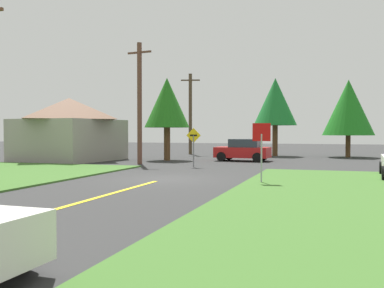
{
  "coord_description": "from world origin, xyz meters",
  "views": [
    {
      "loc": [
        7.43,
        -19.02,
        2.2
      ],
      "look_at": [
        0.34,
        3.18,
        1.52
      ],
      "focal_mm": 41.74,
      "sensor_mm": 36.0,
      "label": 1
    }
  ],
  "objects_px": {
    "utility_pole_far": "(190,113)",
    "barn": "(69,129)",
    "car_approaching_junction": "(243,150)",
    "utility_pole_mid": "(140,102)",
    "stop_sign": "(261,141)",
    "direction_sign": "(194,143)",
    "oak_tree_right": "(167,103)",
    "pine_tree_center": "(275,102)",
    "oak_tree_left": "(348,108)"
  },
  "relations": [
    {
      "from": "stop_sign",
      "to": "oak_tree_left",
      "type": "relative_size",
      "value": 0.39
    },
    {
      "from": "pine_tree_center",
      "to": "oak_tree_right",
      "type": "relative_size",
      "value": 1.11
    },
    {
      "from": "pine_tree_center",
      "to": "oak_tree_right",
      "type": "height_order",
      "value": "pine_tree_center"
    },
    {
      "from": "stop_sign",
      "to": "barn",
      "type": "height_order",
      "value": "barn"
    },
    {
      "from": "direction_sign",
      "to": "pine_tree_center",
      "type": "relative_size",
      "value": 0.35
    },
    {
      "from": "utility_pole_mid",
      "to": "oak_tree_right",
      "type": "relative_size",
      "value": 1.3
    },
    {
      "from": "pine_tree_center",
      "to": "oak_tree_right",
      "type": "xyz_separation_m",
      "value": [
        -7.02,
        -8.26,
        -0.46
      ]
    },
    {
      "from": "stop_sign",
      "to": "pine_tree_center",
      "type": "relative_size",
      "value": 0.37
    },
    {
      "from": "barn",
      "to": "utility_pole_far",
      "type": "bearing_deg",
      "value": 62.41
    },
    {
      "from": "utility_pole_mid",
      "to": "stop_sign",
      "type": "bearing_deg",
      "value": -42.67
    },
    {
      "from": "direction_sign",
      "to": "barn",
      "type": "xyz_separation_m",
      "value": [
        -10.75,
        3.1,
        0.85
      ]
    },
    {
      "from": "car_approaching_junction",
      "to": "oak_tree_right",
      "type": "bearing_deg",
      "value": 14.17
    },
    {
      "from": "utility_pole_far",
      "to": "pine_tree_center",
      "type": "height_order",
      "value": "utility_pole_far"
    },
    {
      "from": "stop_sign",
      "to": "pine_tree_center",
      "type": "distance_m",
      "value": 21.46
    },
    {
      "from": "stop_sign",
      "to": "utility_pole_far",
      "type": "distance_m",
      "value": 24.17
    },
    {
      "from": "oak_tree_left",
      "to": "barn",
      "type": "bearing_deg",
      "value": -152.01
    },
    {
      "from": "car_approaching_junction",
      "to": "oak_tree_left",
      "type": "bearing_deg",
      "value": -132.27
    },
    {
      "from": "car_approaching_junction",
      "to": "barn",
      "type": "height_order",
      "value": "barn"
    },
    {
      "from": "direction_sign",
      "to": "stop_sign",
      "type": "bearing_deg",
      "value": -54.53
    },
    {
      "from": "utility_pole_far",
      "to": "barn",
      "type": "xyz_separation_m",
      "value": [
        -5.9,
        -11.28,
        -1.58
      ]
    },
    {
      "from": "oak_tree_left",
      "to": "barn",
      "type": "distance_m",
      "value": 22.77
    },
    {
      "from": "direction_sign",
      "to": "oak_tree_left",
      "type": "xyz_separation_m",
      "value": [
        9.29,
        13.75,
        2.69
      ]
    },
    {
      "from": "car_approaching_junction",
      "to": "utility_pole_mid",
      "type": "distance_m",
      "value": 8.59
    },
    {
      "from": "oak_tree_right",
      "to": "barn",
      "type": "bearing_deg",
      "value": -161.37
    },
    {
      "from": "direction_sign",
      "to": "barn",
      "type": "relative_size",
      "value": 0.33
    },
    {
      "from": "stop_sign",
      "to": "utility_pole_mid",
      "type": "relative_size",
      "value": 0.31
    },
    {
      "from": "direction_sign",
      "to": "oak_tree_left",
      "type": "distance_m",
      "value": 16.81
    },
    {
      "from": "car_approaching_junction",
      "to": "utility_pole_far",
      "type": "xyz_separation_m",
      "value": [
        -6.65,
        7.89,
        3.11
      ]
    },
    {
      "from": "direction_sign",
      "to": "oak_tree_left",
      "type": "relative_size",
      "value": 0.37
    },
    {
      "from": "pine_tree_center",
      "to": "barn",
      "type": "distance_m",
      "value": 17.69
    },
    {
      "from": "car_approaching_junction",
      "to": "utility_pole_mid",
      "type": "bearing_deg",
      "value": 44.68
    },
    {
      "from": "utility_pole_mid",
      "to": "utility_pole_far",
      "type": "height_order",
      "value": "utility_pole_mid"
    },
    {
      "from": "utility_pole_far",
      "to": "direction_sign",
      "type": "xyz_separation_m",
      "value": [
        4.86,
        -14.38,
        -2.43
      ]
    },
    {
      "from": "stop_sign",
      "to": "barn",
      "type": "xyz_separation_m",
      "value": [
        -16.06,
        10.55,
        0.56
      ]
    },
    {
      "from": "direction_sign",
      "to": "utility_pole_far",
      "type": "bearing_deg",
      "value": 108.66
    },
    {
      "from": "oak_tree_left",
      "to": "oak_tree_right",
      "type": "bearing_deg",
      "value": -147.61
    },
    {
      "from": "oak_tree_right",
      "to": "barn",
      "type": "distance_m",
      "value": 7.58
    },
    {
      "from": "pine_tree_center",
      "to": "utility_pole_far",
      "type": "bearing_deg",
      "value": 175.17
    },
    {
      "from": "pine_tree_center",
      "to": "oak_tree_right",
      "type": "bearing_deg",
      "value": -130.35
    },
    {
      "from": "utility_pole_mid",
      "to": "barn",
      "type": "relative_size",
      "value": 1.1
    },
    {
      "from": "stop_sign",
      "to": "barn",
      "type": "relative_size",
      "value": 0.34
    },
    {
      "from": "pine_tree_center",
      "to": "oak_tree_left",
      "type": "bearing_deg",
      "value": 0.46
    },
    {
      "from": "oak_tree_left",
      "to": "pine_tree_center",
      "type": "xyz_separation_m",
      "value": [
        -6.08,
        -0.05,
        0.58
      ]
    },
    {
      "from": "utility_pole_far",
      "to": "barn",
      "type": "relative_size",
      "value": 1.04
    },
    {
      "from": "direction_sign",
      "to": "oak_tree_right",
      "type": "relative_size",
      "value": 0.39
    },
    {
      "from": "car_approaching_junction",
      "to": "utility_pole_far",
      "type": "distance_m",
      "value": 10.78
    },
    {
      "from": "oak_tree_right",
      "to": "oak_tree_left",
      "type": "bearing_deg",
      "value": 32.39
    },
    {
      "from": "utility_pole_mid",
      "to": "barn",
      "type": "distance_m",
      "value": 7.06
    },
    {
      "from": "utility_pole_far",
      "to": "direction_sign",
      "type": "height_order",
      "value": "utility_pole_far"
    },
    {
      "from": "utility_pole_mid",
      "to": "pine_tree_center",
      "type": "xyz_separation_m",
      "value": [
        7.38,
        12.41,
        0.62
      ]
    }
  ]
}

